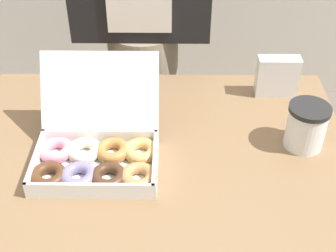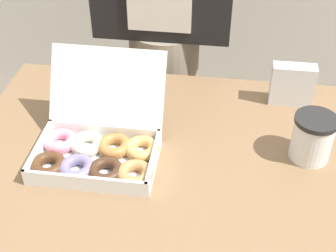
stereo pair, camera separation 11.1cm
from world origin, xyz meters
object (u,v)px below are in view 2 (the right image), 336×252
donut_box (97,148)px  napkin_holder (292,85)px  coffee_cup (312,138)px  person_customer (164,17)px

donut_box → napkin_holder: donut_box is taller
coffee_cup → person_customer: person_customer is taller
coffee_cup → person_customer: 0.68m
donut_box → person_customer: 0.61m
donut_box → person_customer: bearing=82.3°
donut_box → coffee_cup: 0.53m
donut_box → coffee_cup: size_ratio=2.74×
napkin_holder → person_customer: bearing=145.3°
coffee_cup → napkin_holder: size_ratio=0.99×
coffee_cup → person_customer: (-0.44, 0.52, 0.05)m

